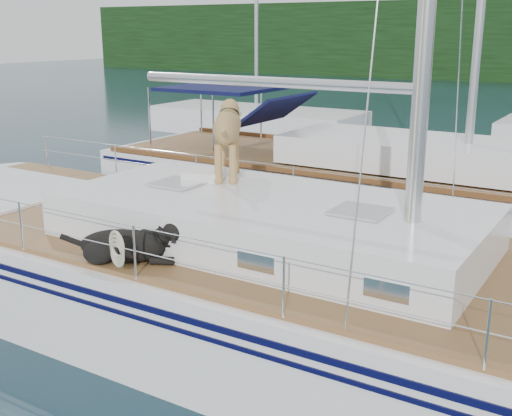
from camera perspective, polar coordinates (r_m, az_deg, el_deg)
The scene contains 4 objects.
ground at distance 8.84m, azimuth -3.49°, elevation -9.87°, with size 120.00×120.00×0.00m, color black.
main_sailboat at distance 8.53m, azimuth -3.08°, elevation -5.87°, with size 12.00×3.85×14.01m.
neighbor_sailboat at distance 13.73m, azimuth 8.71°, elevation 2.05°, with size 11.00×3.50×13.30m.
bg_boat_west at distance 24.31m, azimuth 0.04°, elevation 7.67°, with size 8.00×3.00×11.65m.
Camera 1 is at (4.64, -6.50, 3.80)m, focal length 45.00 mm.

